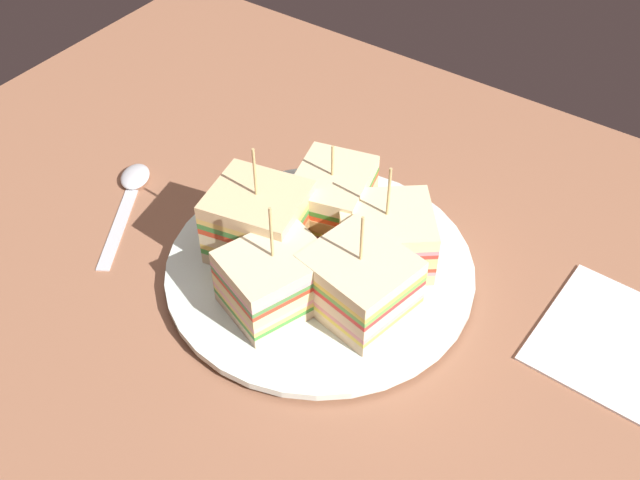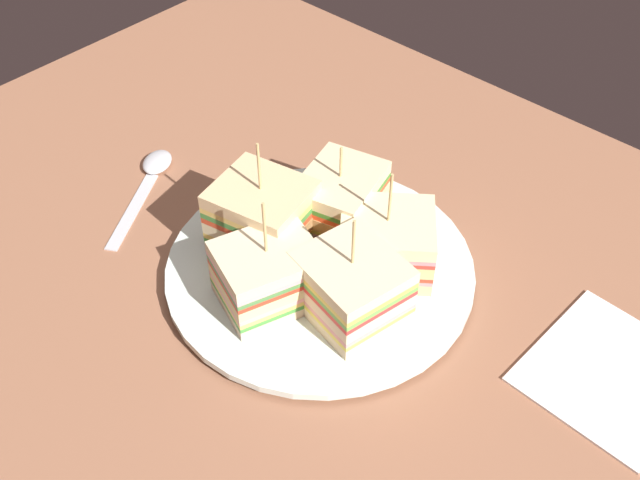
{
  "view_description": "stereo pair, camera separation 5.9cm",
  "coord_description": "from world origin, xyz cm",
  "px_view_note": "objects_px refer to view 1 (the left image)",
  "views": [
    {
      "loc": [
        25.5,
        -36.59,
        48.18
      ],
      "look_at": [
        0.0,
        0.0,
        4.22
      ],
      "focal_mm": 42.47,
      "sensor_mm": 36.0,
      "label": 1
    },
    {
      "loc": [
        30.09,
        -32.92,
        48.18
      ],
      "look_at": [
        0.0,
        0.0,
        4.22
      ],
      "focal_mm": 42.47,
      "sensor_mm": 36.0,
      "label": 2
    }
  ],
  "objects_px": {
    "sandwich_wedge_4": "(275,279)",
    "spoon": "(131,188)",
    "sandwich_wedge_2": "(332,199)",
    "napkin": "(615,341)",
    "plate": "(320,269)",
    "sandwich_wedge_3": "(259,223)",
    "chip_pile": "(319,266)",
    "sandwich_wedge_0": "(359,283)",
    "sandwich_wedge_1": "(384,237)"
  },
  "relations": [
    {
      "from": "chip_pile",
      "to": "spoon",
      "type": "height_order",
      "value": "chip_pile"
    },
    {
      "from": "sandwich_wedge_4",
      "to": "spoon",
      "type": "relative_size",
      "value": 0.79
    },
    {
      "from": "sandwich_wedge_2",
      "to": "spoon",
      "type": "distance_m",
      "value": 0.2
    },
    {
      "from": "sandwich_wedge_2",
      "to": "sandwich_wedge_3",
      "type": "height_order",
      "value": "sandwich_wedge_3"
    },
    {
      "from": "sandwich_wedge_0",
      "to": "sandwich_wedge_1",
      "type": "bearing_deg",
      "value": -67.34
    },
    {
      "from": "sandwich_wedge_4",
      "to": "napkin",
      "type": "xyz_separation_m",
      "value": [
        0.24,
        0.13,
        -0.04
      ]
    },
    {
      "from": "chip_pile",
      "to": "sandwich_wedge_2",
      "type": "bearing_deg",
      "value": 114.81
    },
    {
      "from": "plate",
      "to": "chip_pile",
      "type": "relative_size",
      "value": 3.56
    },
    {
      "from": "plate",
      "to": "sandwich_wedge_3",
      "type": "distance_m",
      "value": 0.07
    },
    {
      "from": "sandwich_wedge_2",
      "to": "sandwich_wedge_4",
      "type": "height_order",
      "value": "sandwich_wedge_4"
    },
    {
      "from": "chip_pile",
      "to": "sandwich_wedge_3",
      "type": "bearing_deg",
      "value": -174.49
    },
    {
      "from": "sandwich_wedge_2",
      "to": "chip_pile",
      "type": "distance_m",
      "value": 0.07
    },
    {
      "from": "sandwich_wedge_2",
      "to": "spoon",
      "type": "relative_size",
      "value": 0.69
    },
    {
      "from": "sandwich_wedge_0",
      "to": "sandwich_wedge_4",
      "type": "bearing_deg",
      "value": 42.93
    },
    {
      "from": "napkin",
      "to": "sandwich_wedge_1",
      "type": "bearing_deg",
      "value": -169.61
    },
    {
      "from": "chip_pile",
      "to": "napkin",
      "type": "height_order",
      "value": "chip_pile"
    },
    {
      "from": "plate",
      "to": "napkin",
      "type": "relative_size",
      "value": 2.11
    },
    {
      "from": "sandwich_wedge_2",
      "to": "napkin",
      "type": "height_order",
      "value": "sandwich_wedge_2"
    },
    {
      "from": "sandwich_wedge_0",
      "to": "sandwich_wedge_1",
      "type": "height_order",
      "value": "sandwich_wedge_1"
    },
    {
      "from": "sandwich_wedge_0",
      "to": "napkin",
      "type": "distance_m",
      "value": 0.21
    },
    {
      "from": "sandwich_wedge_2",
      "to": "sandwich_wedge_4",
      "type": "distance_m",
      "value": 0.11
    },
    {
      "from": "sandwich_wedge_2",
      "to": "spoon",
      "type": "xyz_separation_m",
      "value": [
        -0.19,
        -0.06,
        -0.04
      ]
    },
    {
      "from": "spoon",
      "to": "sandwich_wedge_0",
      "type": "bearing_deg",
      "value": -122.45
    },
    {
      "from": "sandwich_wedge_3",
      "to": "sandwich_wedge_2",
      "type": "bearing_deg",
      "value": 52.22
    },
    {
      "from": "spoon",
      "to": "sandwich_wedge_1",
      "type": "bearing_deg",
      "value": -109.64
    },
    {
      "from": "sandwich_wedge_4",
      "to": "plate",
      "type": "bearing_deg",
      "value": 14.13
    },
    {
      "from": "sandwich_wedge_3",
      "to": "chip_pile",
      "type": "xyz_separation_m",
      "value": [
        0.06,
        0.01,
        -0.02
      ]
    },
    {
      "from": "sandwich_wedge_1",
      "to": "chip_pile",
      "type": "distance_m",
      "value": 0.06
    },
    {
      "from": "sandwich_wedge_0",
      "to": "sandwich_wedge_4",
      "type": "height_order",
      "value": "sandwich_wedge_4"
    },
    {
      "from": "sandwich_wedge_0",
      "to": "sandwich_wedge_3",
      "type": "bearing_deg",
      "value": 8.06
    },
    {
      "from": "sandwich_wedge_1",
      "to": "napkin",
      "type": "xyz_separation_m",
      "value": [
        0.2,
        0.04,
        -0.04
      ]
    },
    {
      "from": "sandwich_wedge_4",
      "to": "sandwich_wedge_3",
      "type": "bearing_deg",
      "value": 69.27
    },
    {
      "from": "sandwich_wedge_3",
      "to": "sandwich_wedge_4",
      "type": "bearing_deg",
      "value": -52.72
    },
    {
      "from": "sandwich_wedge_2",
      "to": "chip_pile",
      "type": "relative_size",
      "value": 1.23
    },
    {
      "from": "sandwich_wedge_4",
      "to": "sandwich_wedge_0",
      "type": "bearing_deg",
      "value": -38.46
    },
    {
      "from": "napkin",
      "to": "sandwich_wedge_0",
      "type": "bearing_deg",
      "value": -153.1
    },
    {
      "from": "sandwich_wedge_2",
      "to": "napkin",
      "type": "xyz_separation_m",
      "value": [
        0.26,
        0.02,
        -0.04
      ]
    },
    {
      "from": "sandwich_wedge_1",
      "to": "sandwich_wedge_3",
      "type": "distance_m",
      "value": 0.11
    },
    {
      "from": "sandwich_wedge_0",
      "to": "spoon",
      "type": "xyz_separation_m",
      "value": [
        -0.26,
        0.01,
        -0.04
      ]
    },
    {
      "from": "sandwich_wedge_4",
      "to": "spoon",
      "type": "height_order",
      "value": "sandwich_wedge_4"
    },
    {
      "from": "sandwich_wedge_2",
      "to": "napkin",
      "type": "bearing_deg",
      "value": 80.34
    },
    {
      "from": "sandwich_wedge_0",
      "to": "sandwich_wedge_1",
      "type": "xyz_separation_m",
      "value": [
        -0.01,
        0.06,
        -0.0
      ]
    },
    {
      "from": "sandwich_wedge_0",
      "to": "sandwich_wedge_4",
      "type": "xyz_separation_m",
      "value": [
        -0.06,
        -0.03,
        -0.0
      ]
    },
    {
      "from": "plate",
      "to": "sandwich_wedge_0",
      "type": "relative_size",
      "value": 2.69
    },
    {
      "from": "sandwich_wedge_3",
      "to": "napkin",
      "type": "distance_m",
      "value": 0.3
    },
    {
      "from": "sandwich_wedge_4",
      "to": "napkin",
      "type": "bearing_deg",
      "value": -41.92
    },
    {
      "from": "sandwich_wedge_3",
      "to": "spoon",
      "type": "height_order",
      "value": "sandwich_wedge_3"
    },
    {
      "from": "sandwich_wedge_3",
      "to": "sandwich_wedge_4",
      "type": "xyz_separation_m",
      "value": [
        0.05,
        -0.04,
        -0.0
      ]
    },
    {
      "from": "sandwich_wedge_1",
      "to": "sandwich_wedge_4",
      "type": "relative_size",
      "value": 1.0
    },
    {
      "from": "sandwich_wedge_2",
      "to": "sandwich_wedge_3",
      "type": "distance_m",
      "value": 0.07
    }
  ]
}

